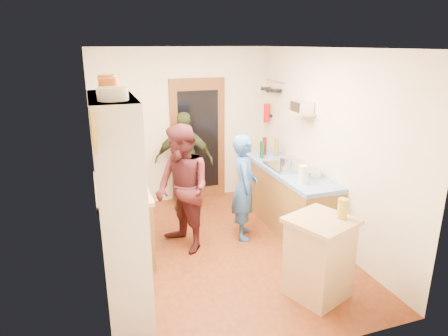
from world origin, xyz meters
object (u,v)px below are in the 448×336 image
person_back (185,161)px  person_hob (247,188)px  hutch_body (120,209)px  right_counter_base (285,197)px  person_left (183,188)px  island_base (319,260)px

person_back → person_hob: bearing=-48.9°
hutch_body → right_counter_base: bearing=27.5°
right_counter_base → person_back: 1.72m
person_hob → person_left: bearing=107.2°
island_base → person_left: person_left is taller
hutch_body → right_counter_base: size_ratio=1.00×
person_back → island_base: bearing=-56.7°
island_base → person_back: size_ratio=0.53×
island_base → person_left: bearing=125.7°
person_back → hutch_body: bearing=-99.0°
right_counter_base → person_back: (-1.29, 1.06, 0.39)m
hutch_body → person_back: 2.67m
right_counter_base → person_hob: bearing=-161.1°
hutch_body → right_counter_base: (2.50, 1.30, -0.68)m
right_counter_base → island_base: size_ratio=2.56×
right_counter_base → person_left: bearing=-171.8°
right_counter_base → island_base: 1.86m
hutch_body → person_left: bearing=50.8°
person_hob → person_back: person_back is taller
right_counter_base → island_base: bearing=-106.2°
right_counter_base → island_base: (-0.52, -1.79, 0.01)m
hutch_body → person_back: (1.21, 2.36, -0.29)m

